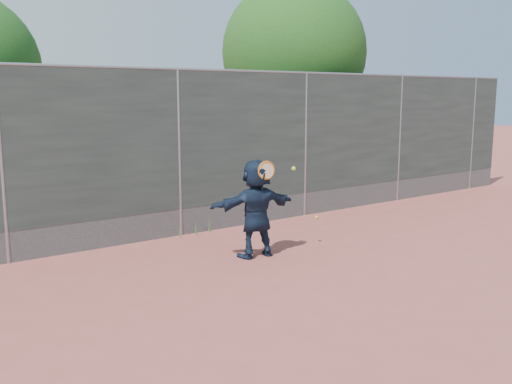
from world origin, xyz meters
TOP-DOWN VIEW (x-y plane):
  - ground at (0.00, 0.00)m, footprint 80.00×80.00m
  - player at (0.30, 1.56)m, footprint 1.50×0.64m
  - ball_ground at (2.96, 3.06)m, footprint 0.07×0.07m
  - fence at (-0.00, 3.50)m, footprint 20.00×0.06m
  - swing_action at (0.40, 1.36)m, footprint 0.72×0.13m
  - tree_right at (4.68, 5.75)m, footprint 3.78×3.60m
  - weed_clump at (0.29, 3.38)m, footprint 0.68×0.07m

SIDE VIEW (x-z plane):
  - ground at x=0.00m, z-range 0.00..0.00m
  - ball_ground at x=2.96m, z-range 0.00..0.07m
  - weed_clump at x=0.29m, z-range -0.02..0.28m
  - player at x=0.30m, z-range 0.00..1.57m
  - swing_action at x=0.40m, z-range 1.13..1.64m
  - fence at x=0.00m, z-range 0.07..3.09m
  - tree_right at x=4.68m, z-range 0.80..6.19m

